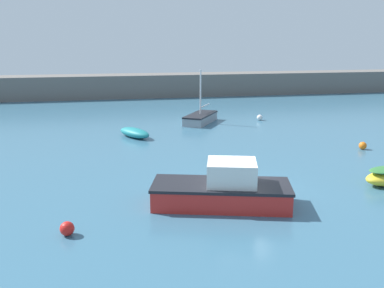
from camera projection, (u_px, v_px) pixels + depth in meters
name	position (u px, v px, depth m)	size (l,w,h in m)	color
ground_plane	(241.00, 196.00, 19.10)	(120.00, 120.00, 0.20)	#38667F
harbor_breakwater	(157.00, 85.00, 50.60)	(65.25, 3.81, 2.60)	#66605B
sailboat_short_mast	(200.00, 118.00, 34.83)	(3.54, 4.33, 4.31)	gray
open_tender_yellow	(135.00, 133.00, 29.85)	(2.56, 3.16, 0.65)	teal
motorboat_with_cabin	(224.00, 190.00, 17.62)	(6.06, 3.59, 1.91)	red
mooring_buoy_red	(67.00, 229.00, 15.03)	(0.51, 0.51, 0.51)	red
mooring_buoy_white	(260.00, 117.00, 36.03)	(0.47, 0.47, 0.47)	white
mooring_buoy_orange	(363.00, 146.00, 26.63)	(0.48, 0.48, 0.48)	orange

